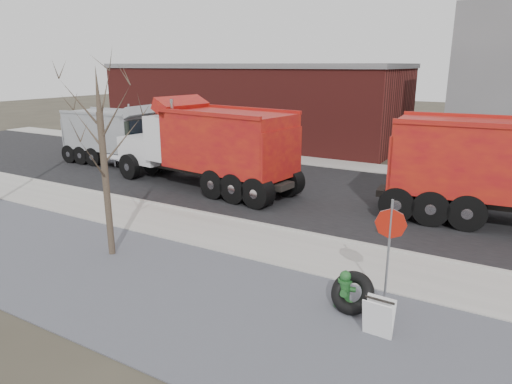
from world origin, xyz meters
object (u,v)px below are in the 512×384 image
Objects in this scene: fire_hydrant at (345,290)px; sandwich_board at (378,318)px; stop_sign at (390,234)px; dump_truck_red_b at (207,144)px; dump_truck_grey at (119,135)px; truck_tire at (352,293)px.

sandwich_board is at bearing -52.15° from fire_hydrant.
dump_truck_red_b is (-9.38, 6.29, 0.23)m from stop_sign.
dump_truck_grey is at bearing 170.56° from stop_sign.
truck_tire is at bearing 149.82° from dump_truck_red_b.
sandwich_board is 0.09× the size of dump_truck_red_b.
dump_truck_grey is (-16.40, 9.04, 1.18)m from sandwich_board.
sandwich_board is 0.11× the size of dump_truck_grey.
truck_tire reaches higher than sandwich_board.
fire_hydrant is 0.12× the size of dump_truck_grey.
fire_hydrant is 1.08× the size of sandwich_board.
truck_tire is 1.50m from stop_sign.
dump_truck_grey is at bearing 153.57° from sandwich_board.
sandwich_board is (0.77, -0.72, 0.00)m from truck_tire.
truck_tire is at bearing -30.44° from dump_truck_grey.
fire_hydrant is at bearing 149.51° from dump_truck_red_b.
sandwich_board is (0.97, -0.80, 0.03)m from fire_hydrant.
dump_truck_red_b is (-8.61, 6.76, 1.54)m from fire_hydrant.
dump_truck_red_b is 6.99m from dump_truck_grey.
fire_hydrant is 0.22m from truck_tire.
stop_sign is at bearing 101.50° from sandwich_board.
dump_truck_red_b reaches higher than dump_truck_grey.
dump_truck_red_b reaches higher than truck_tire.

